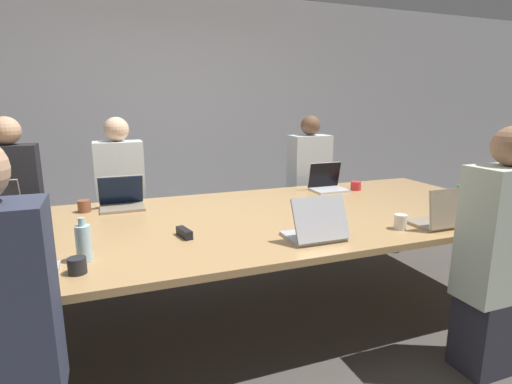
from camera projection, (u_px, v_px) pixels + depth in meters
name	position (u px, v px, depth m)	size (l,w,h in m)	color
ground_plane	(221.00, 319.00, 2.83)	(24.00, 24.00, 0.00)	#4C4742
curtain_wall	(162.00, 112.00, 4.84)	(12.00, 0.06, 2.80)	#ADADB2
conference_table	(219.00, 226.00, 2.68)	(4.46, 1.63, 0.73)	tan
laptop_far_midleft	(122.00, 199.00, 2.97)	(0.32, 0.26, 0.25)	gray
person_far_midleft	(122.00, 200.00, 3.49)	(0.40, 0.24, 1.39)	#2D2D38
cup_far_midleft	(84.00, 206.00, 2.87)	(0.09, 0.09, 0.09)	brown
laptop_near_left	(17.00, 267.00, 1.73)	(0.31, 0.25, 0.26)	#B7B7BC
cup_near_left	(77.00, 266.00, 1.83)	(0.08, 0.08, 0.08)	#232328
bottle_near_left	(84.00, 243.00, 1.96)	(0.07, 0.07, 0.23)	#ADD1E0
laptop_near_midright	(317.00, 227.00, 2.28)	(0.33, 0.27, 0.26)	#B7B7BC
laptop_far_right	(327.00, 182.00, 3.59)	(0.31, 0.24, 0.25)	silver
person_far_right	(309.00, 185.00, 4.13)	(0.40, 0.24, 1.38)	#2D2D38
cup_far_right	(356.00, 186.00, 3.60)	(0.09, 0.09, 0.08)	red
laptop_near_right	(442.00, 216.00, 2.51)	(0.31, 0.25, 0.26)	gray
person_near_right	(497.00, 258.00, 2.17)	(0.40, 0.24, 1.39)	#2D2D38
cup_near_right	(400.00, 222.00, 2.48)	(0.08, 0.08, 0.09)	white
bottle_near_right	(457.00, 204.00, 2.71)	(0.07, 0.07, 0.23)	green
person_far_left	(16.00, 207.00, 3.21)	(0.40, 0.24, 1.40)	#2D2D38
cup_far_left	(32.00, 208.00, 2.83)	(0.08, 0.08, 0.08)	brown
stapler	(184.00, 233.00, 2.34)	(0.08, 0.16, 0.05)	black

